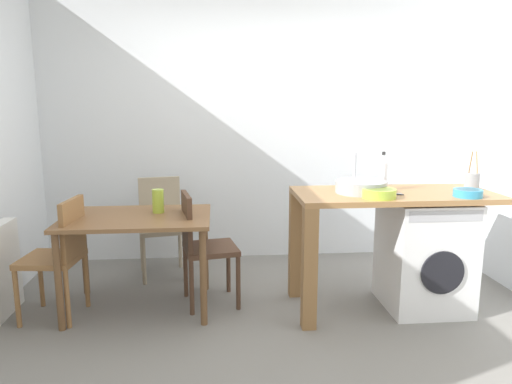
{
  "coord_description": "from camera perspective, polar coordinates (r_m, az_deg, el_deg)",
  "views": [
    {
      "loc": [
        -0.4,
        -3.02,
        1.57
      ],
      "look_at": [
        -0.11,
        0.45,
        0.92
      ],
      "focal_mm": 32.85,
      "sensor_mm": 36.0,
      "label": 1
    }
  ],
  "objects": [
    {
      "name": "washing_machine",
      "position": [
        3.89,
        19.8,
        -7.07
      ],
      "size": [
        0.6,
        0.61,
        0.86
      ],
      "color": "white",
      "rests_on": "ground_plane"
    },
    {
      "name": "vase",
      "position": [
        3.71,
        -11.84,
        -1.08
      ],
      "size": [
        0.09,
        0.09,
        0.18
      ],
      "primitive_type": "cylinder",
      "color": "#A8C63D",
      "rests_on": "dining_table"
    },
    {
      "name": "mixing_bowl",
      "position": [
        3.42,
        14.76,
        -0.09
      ],
      "size": [
        0.24,
        0.24,
        0.07
      ],
      "color": "#A8C63D",
      "rests_on": "kitchen_counter"
    },
    {
      "name": "utensil_crock",
      "position": [
        3.98,
        24.81,
        1.24
      ],
      "size": [
        0.11,
        0.11,
        0.3
      ],
      "color": "gray",
      "rests_on": "kitchen_counter"
    },
    {
      "name": "chair_person_seat",
      "position": [
        3.75,
        -22.72,
        -6.71
      ],
      "size": [
        0.44,
        0.44,
        0.9
      ],
      "rotation": [
        0.0,
        0.0,
        1.46
      ],
      "color": "olive",
      "rests_on": "ground_plane"
    },
    {
      "name": "dining_table",
      "position": [
        3.68,
        -14.23,
        -4.3
      ],
      "size": [
        1.1,
        0.76,
        0.74
      ],
      "color": "brown",
      "rests_on": "ground_plane"
    },
    {
      "name": "tap",
      "position": [
        3.73,
        11.89,
        2.54
      ],
      "size": [
        0.02,
        0.02,
        0.28
      ],
      "primitive_type": "cylinder",
      "color": "#B2B2B7",
      "rests_on": "kitchen_counter"
    },
    {
      "name": "sink_basin",
      "position": [
        3.58,
        12.66,
        0.62
      ],
      "size": [
        0.38,
        0.38,
        0.09
      ],
      "primitive_type": "cylinder",
      "color": "#9EA0A5",
      "rests_on": "kitchen_counter"
    },
    {
      "name": "colander",
      "position": [
        3.67,
        24.38,
        -0.07
      ],
      "size": [
        0.2,
        0.2,
        0.06
      ],
      "color": "teal",
      "rests_on": "kitchen_counter"
    },
    {
      "name": "scissors",
      "position": [
        3.56,
        16.38,
        -0.27
      ],
      "size": [
        0.15,
        0.06,
        0.01
      ],
      "color": "#B2B2B7",
      "rests_on": "kitchen_counter"
    },
    {
      "name": "kitchen_counter",
      "position": [
        3.63,
        13.31,
        -2.53
      ],
      "size": [
        1.5,
        0.68,
        0.92
      ],
      "color": "#9E7042",
      "rests_on": "ground_plane"
    },
    {
      "name": "chair_spare_by_wall",
      "position": [
        4.44,
        -11.48,
        -3.42
      ],
      "size": [
        0.47,
        0.47,
        0.9
      ],
      "rotation": [
        0.0,
        0.0,
        3.33
      ],
      "color": "gray",
      "rests_on": "ground_plane"
    },
    {
      "name": "bottle_tall_green",
      "position": [
        3.7,
        15.18,
        2.24
      ],
      "size": [
        0.06,
        0.06,
        0.3
      ],
      "color": "silver",
      "rests_on": "kitchen_counter"
    },
    {
      "name": "chair_opposite",
      "position": [
        3.71,
        -6.71,
        -6.12
      ],
      "size": [
        0.47,
        0.47,
        0.9
      ],
      "rotation": [
        0.0,
        0.0,
        -1.39
      ],
      "color": "#4C3323",
      "rests_on": "ground_plane"
    },
    {
      "name": "ground_plane",
      "position": [
        3.42,
        2.52,
        -16.69
      ],
      "size": [
        5.46,
        5.46,
        0.0
      ],
      "primitive_type": "plane",
      "color": "slate"
    },
    {
      "name": "wall_back",
      "position": [
        4.79,
        -0.08,
        7.99
      ],
      "size": [
        4.6,
        0.1,
        2.7
      ],
      "primitive_type": "cube",
      "color": "silver",
      "rests_on": "ground_plane"
    }
  ]
}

